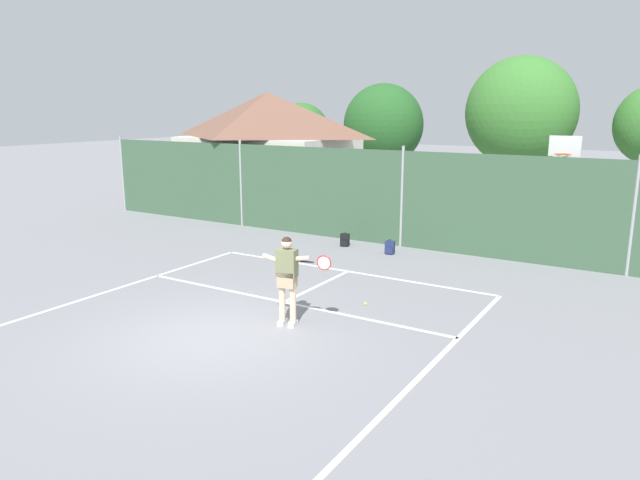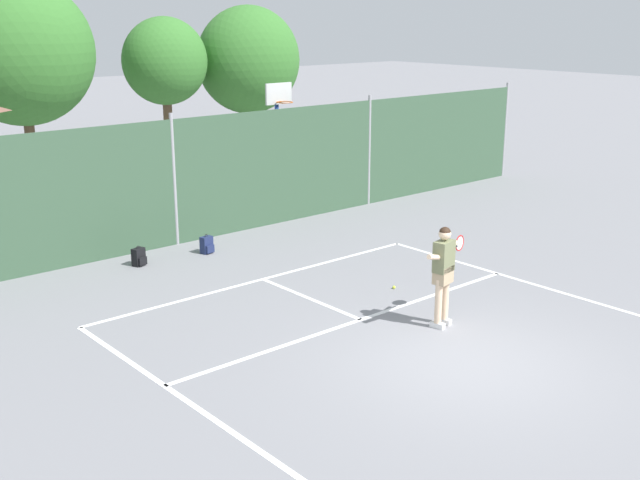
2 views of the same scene
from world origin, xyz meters
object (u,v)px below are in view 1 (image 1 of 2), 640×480
at_px(basketball_hoop, 562,178).
at_px(backpack_navy, 390,248).
at_px(tennis_ball, 365,304).
at_px(tennis_player, 288,273).
at_px(backpack_black, 345,240).

xyz_separation_m(basketball_hoop, backpack_navy, (-4.30, -2.75, -2.12)).
relative_size(basketball_hoop, tennis_ball, 53.79).
xyz_separation_m(tennis_player, backpack_black, (-2.44, 6.74, -0.92)).
height_order(basketball_hoop, tennis_player, basketball_hoop).
xyz_separation_m(basketball_hoop, tennis_ball, (-2.75, -7.37, -2.28)).
relative_size(tennis_ball, backpack_black, 0.14).
bearing_deg(tennis_player, backpack_navy, 96.72).
bearing_deg(tennis_player, tennis_ball, 68.15).
relative_size(basketball_hoop, backpack_black, 7.67).
bearing_deg(backpack_black, tennis_player, -70.07).
distance_m(tennis_player, backpack_black, 7.23).
xyz_separation_m(basketball_hoop, tennis_player, (-3.52, -9.31, -1.20)).
bearing_deg(tennis_ball, basketball_hoop, 69.56).
bearing_deg(backpack_navy, backpack_black, 173.66).
distance_m(basketball_hoop, tennis_player, 10.02).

